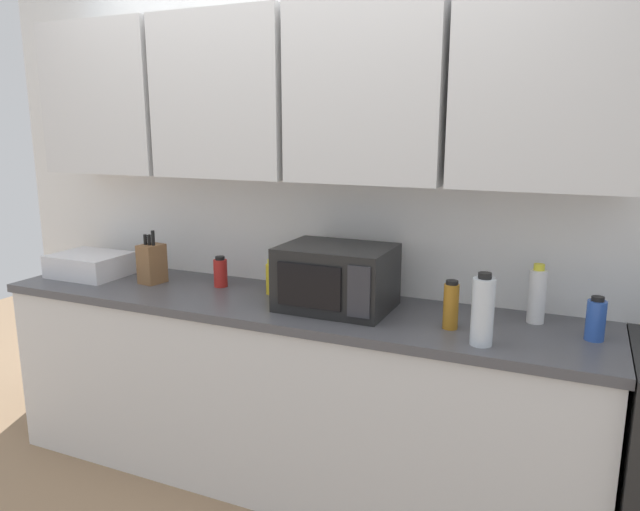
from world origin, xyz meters
The scene contains 11 objects.
wall_back_with_cabinets centered at (0.00, -0.07, 1.58)m, with size 3.73×0.38×2.60m.
counter_run centered at (0.00, -0.30, 0.45)m, with size 2.86×0.63×0.90m.
microwave centered at (0.26, -0.30, 1.04)m, with size 0.48×0.37×0.28m.
dish_rack centered at (-1.17, -0.30, 0.96)m, with size 0.38×0.30×0.12m, color silver.
knife_block centered at (-0.77, -0.28, 1.00)m, with size 0.12×0.13×0.28m.
bottle_red_sauce centered at (-0.41, -0.20, 0.97)m, with size 0.07×0.07×0.15m.
bottle_amber_vinegar centered at (0.78, -0.36, 1.00)m, with size 0.06×0.06×0.20m.
bottle_clear_tall centered at (0.92, -0.50, 1.03)m, with size 0.08×0.08×0.27m.
bottle_white_jar centered at (1.08, -0.15, 1.02)m, with size 0.07×0.07×0.25m.
bottle_blue_cleaner centered at (1.31, -0.27, 0.98)m, with size 0.07×0.07×0.17m.
bottle_yellow_mustard centered at (-0.11, -0.21, 0.98)m, with size 0.06×0.06×0.17m.
Camera 1 is at (1.23, -2.63, 1.69)m, focal length 33.36 mm.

